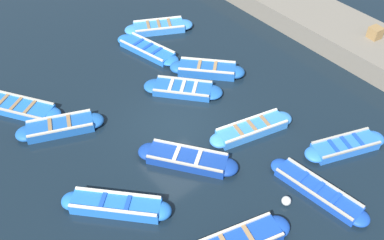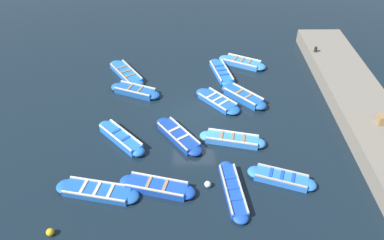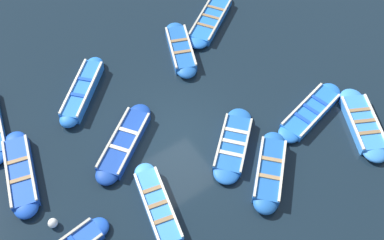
{
  "view_description": "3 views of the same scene",
  "coord_description": "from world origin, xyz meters",
  "px_view_note": "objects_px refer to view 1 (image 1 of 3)",
  "views": [
    {
      "loc": [
        -7.3,
        -10.1,
        12.04
      ],
      "look_at": [
        0.38,
        -0.43,
        0.42
      ],
      "focal_mm": 42.0,
      "sensor_mm": 36.0,
      "label": 1
    },
    {
      "loc": [
        -0.26,
        -16.77,
        13.21
      ],
      "look_at": [
        -0.11,
        -0.76,
        0.5
      ],
      "focal_mm": 35.0,
      "sensor_mm": 36.0,
      "label": 2
    },
    {
      "loc": [
        7.9,
        -4.69,
        13.76
      ],
      "look_at": [
        -0.13,
        0.79,
        0.42
      ],
      "focal_mm": 42.0,
      "sensor_mm": 36.0,
      "label": 3
    }
  ],
  "objects_px": {
    "boat_mid_row": "(17,107)",
    "wooden_crate": "(375,33)",
    "buoy_orange_near": "(286,201)",
    "boat_outer_left": "(187,159)",
    "boat_outer_right": "(207,70)",
    "boat_near_quay": "(147,49)",
    "boat_inner_gap": "(60,127)",
    "boat_broadside": "(318,191)",
    "boat_stern_in": "(252,129)",
    "boat_tucked": "(183,89)",
    "boat_bow_out": "(159,27)",
    "boat_centre": "(345,146)",
    "boat_far_corner": "(116,206)"
  },
  "relations": [
    {
      "from": "boat_outer_left",
      "to": "boat_outer_right",
      "type": "relative_size",
      "value": 1.16
    },
    {
      "from": "boat_outer_right",
      "to": "boat_far_corner",
      "type": "bearing_deg",
      "value": -151.63
    },
    {
      "from": "boat_broadside",
      "to": "boat_outer_right",
      "type": "bearing_deg",
      "value": 79.65
    },
    {
      "from": "boat_mid_row",
      "to": "wooden_crate",
      "type": "xyz_separation_m",
      "value": [
        14.23,
        -6.45,
        1.05
      ]
    },
    {
      "from": "boat_tucked",
      "to": "boat_near_quay",
      "type": "height_order",
      "value": "boat_tucked"
    },
    {
      "from": "boat_tucked",
      "to": "boat_bow_out",
      "type": "xyz_separation_m",
      "value": [
        2.0,
        4.55,
        0.02
      ]
    },
    {
      "from": "buoy_orange_near",
      "to": "boat_bow_out",
      "type": "bearing_deg",
      "value": 75.58
    },
    {
      "from": "boat_outer_left",
      "to": "boat_broadside",
      "type": "bearing_deg",
      "value": -56.02
    },
    {
      "from": "boat_far_corner",
      "to": "boat_broadside",
      "type": "relative_size",
      "value": 0.82
    },
    {
      "from": "boat_tucked",
      "to": "wooden_crate",
      "type": "xyz_separation_m",
      "value": [
        8.34,
        -3.22,
        1.06
      ]
    },
    {
      "from": "boat_outer_left",
      "to": "boat_far_corner",
      "type": "xyz_separation_m",
      "value": [
        -3.04,
        -0.17,
        0.03
      ]
    },
    {
      "from": "boat_mid_row",
      "to": "boat_stern_in",
      "type": "relative_size",
      "value": 1.05
    },
    {
      "from": "boat_outer_right",
      "to": "buoy_orange_near",
      "type": "distance_m",
      "value": 7.41
    },
    {
      "from": "buoy_orange_near",
      "to": "boat_near_quay",
      "type": "bearing_deg",
      "value": 82.31
    },
    {
      "from": "boat_mid_row",
      "to": "boat_stern_in",
      "type": "distance_m",
      "value": 9.35
    },
    {
      "from": "boat_bow_out",
      "to": "wooden_crate",
      "type": "distance_m",
      "value": 10.08
    },
    {
      "from": "boat_centre",
      "to": "wooden_crate",
      "type": "relative_size",
      "value": 6.45
    },
    {
      "from": "wooden_crate",
      "to": "buoy_orange_near",
      "type": "bearing_deg",
      "value": -159.73
    },
    {
      "from": "boat_tucked",
      "to": "boat_bow_out",
      "type": "bearing_deg",
      "value": 66.21
    },
    {
      "from": "boat_stern_in",
      "to": "buoy_orange_near",
      "type": "bearing_deg",
      "value": -114.82
    },
    {
      "from": "boat_broadside",
      "to": "buoy_orange_near",
      "type": "relative_size",
      "value": 11.94
    },
    {
      "from": "boat_near_quay",
      "to": "boat_centre",
      "type": "xyz_separation_m",
      "value": [
        2.13,
        -9.62,
        0.02
      ]
    },
    {
      "from": "boat_centre",
      "to": "buoy_orange_near",
      "type": "height_order",
      "value": "boat_centre"
    },
    {
      "from": "boat_tucked",
      "to": "boat_centre",
      "type": "height_order",
      "value": "boat_centre"
    },
    {
      "from": "boat_tucked",
      "to": "boat_broadside",
      "type": "relative_size",
      "value": 0.82
    },
    {
      "from": "boat_stern_in",
      "to": "wooden_crate",
      "type": "relative_size",
      "value": 6.99
    },
    {
      "from": "boat_outer_right",
      "to": "boat_far_corner",
      "type": "height_order",
      "value": "boat_far_corner"
    },
    {
      "from": "boat_outer_right",
      "to": "wooden_crate",
      "type": "bearing_deg",
      "value": -27.98
    },
    {
      "from": "boat_stern_in",
      "to": "boat_broadside",
      "type": "bearing_deg",
      "value": -94.88
    },
    {
      "from": "boat_centre",
      "to": "boat_tucked",
      "type": "bearing_deg",
      "value": 112.53
    },
    {
      "from": "boat_outer_right",
      "to": "boat_centre",
      "type": "xyz_separation_m",
      "value": [
        1.0,
        -6.64,
        -0.04
      ]
    },
    {
      "from": "boat_far_corner",
      "to": "boat_near_quay",
      "type": "height_order",
      "value": "boat_far_corner"
    },
    {
      "from": "boat_inner_gap",
      "to": "boat_broadside",
      "type": "bearing_deg",
      "value": -56.55
    },
    {
      "from": "boat_near_quay",
      "to": "boat_inner_gap",
      "type": "bearing_deg",
      "value": -157.75
    },
    {
      "from": "boat_mid_row",
      "to": "boat_centre",
      "type": "bearing_deg",
      "value": -48.23
    },
    {
      "from": "boat_outer_right",
      "to": "boat_near_quay",
      "type": "bearing_deg",
      "value": 110.79
    },
    {
      "from": "boat_mid_row",
      "to": "wooden_crate",
      "type": "bearing_deg",
      "value": -24.38
    },
    {
      "from": "boat_mid_row",
      "to": "buoy_orange_near",
      "type": "xyz_separation_m",
      "value": [
        5.02,
        -9.85,
        0.0
      ]
    },
    {
      "from": "boat_far_corner",
      "to": "buoy_orange_near",
      "type": "relative_size",
      "value": 9.8
    },
    {
      "from": "boat_outer_left",
      "to": "boat_mid_row",
      "type": "bearing_deg",
      "value": 119.29
    },
    {
      "from": "boat_broadside",
      "to": "buoy_orange_near",
      "type": "distance_m",
      "value": 1.19
    },
    {
      "from": "boat_stern_in",
      "to": "buoy_orange_near",
      "type": "height_order",
      "value": "boat_stern_in"
    },
    {
      "from": "boat_outer_right",
      "to": "boat_near_quay",
      "type": "distance_m",
      "value": 3.19
    },
    {
      "from": "wooden_crate",
      "to": "boat_near_quay",
      "type": "bearing_deg",
      "value": 140.19
    },
    {
      "from": "boat_outer_left",
      "to": "wooden_crate",
      "type": "xyz_separation_m",
      "value": [
        10.62,
        -0.01,
        1.03
      ]
    },
    {
      "from": "boat_inner_gap",
      "to": "boat_broadside",
      "type": "relative_size",
      "value": 0.89
    },
    {
      "from": "boat_inner_gap",
      "to": "boat_near_quay",
      "type": "relative_size",
      "value": 0.92
    },
    {
      "from": "boat_mid_row",
      "to": "boat_near_quay",
      "type": "xyz_separation_m",
      "value": [
        6.37,
        0.11,
        -0.01
      ]
    },
    {
      "from": "boat_broadside",
      "to": "buoy_orange_near",
      "type": "height_order",
      "value": "boat_broadside"
    },
    {
      "from": "boat_outer_right",
      "to": "boat_bow_out",
      "type": "height_order",
      "value": "boat_outer_right"
    }
  ]
}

